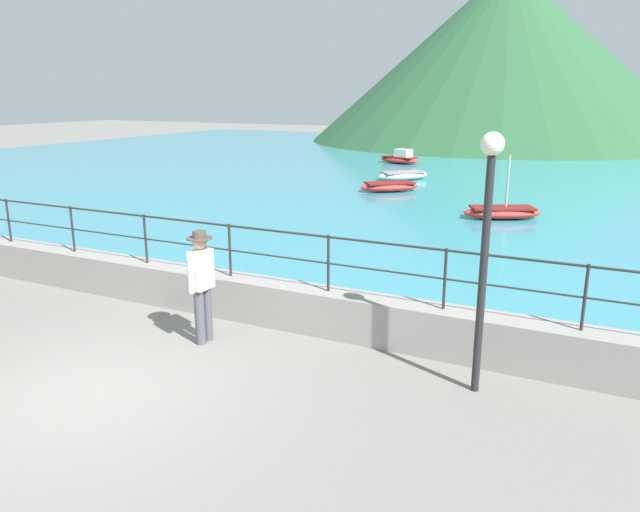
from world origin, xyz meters
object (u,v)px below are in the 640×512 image
(lamp_post, at_px, (487,224))
(boat_1, at_px, (400,158))
(boat_0, at_px, (403,175))
(person_walking, at_px, (202,281))
(boat_3, at_px, (502,212))
(boat_2, at_px, (390,186))

(lamp_post, height_order, boat_1, lamp_post)
(lamp_post, xyz_separation_m, boat_0, (-7.08, 17.88, -1.94))
(person_walking, distance_m, boat_3, 11.71)
(person_walking, xyz_separation_m, boat_1, (-5.19, 24.09, -0.65))
(boat_2, xyz_separation_m, boat_3, (4.81, -3.40, 0.01))
(boat_1, relative_size, boat_2, 1.05)
(boat_1, xyz_separation_m, boat_3, (7.60, -12.65, -0.07))
(person_walking, bearing_deg, boat_0, 99.37)
(boat_0, height_order, boat_2, same)
(person_walking, height_order, boat_0, person_walking)
(boat_0, relative_size, boat_2, 0.97)
(boat_0, relative_size, boat_3, 0.93)
(person_walking, height_order, boat_1, person_walking)
(boat_0, relative_size, boat_1, 0.93)
(boat_3, bearing_deg, boat_2, 144.73)
(boat_0, bearing_deg, boat_2, -79.92)
(person_walking, distance_m, boat_1, 24.65)
(person_walking, relative_size, boat_3, 0.71)
(boat_0, distance_m, boat_2, 3.35)
(boat_3, bearing_deg, boat_1, 120.99)
(boat_1, height_order, boat_2, boat_1)
(lamp_post, bearing_deg, boat_2, 114.00)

